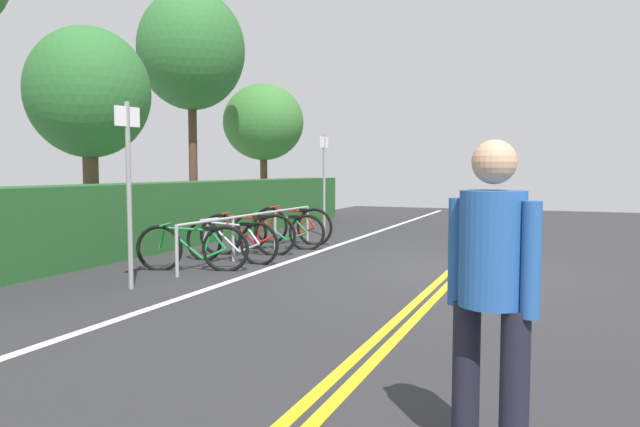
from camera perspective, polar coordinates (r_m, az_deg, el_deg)
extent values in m
cube|color=#2B2B2D|center=(8.87, 13.09, -5.56)|extent=(28.32, 12.72, 0.05)
cube|color=gold|center=(8.85, 13.61, -5.41)|extent=(25.48, 0.10, 0.00)
cube|color=gold|center=(8.88, 12.58, -5.37)|extent=(25.48, 0.10, 0.00)
cube|color=white|center=(9.62, -2.57, -4.53)|extent=(25.48, 0.12, 0.00)
cylinder|color=#9EA0A5|center=(8.30, -13.74, -3.60)|extent=(0.05, 0.05, 0.71)
cylinder|color=#9EA0A5|center=(9.55, -8.43, -2.51)|extent=(0.05, 0.05, 0.71)
cylinder|color=#9EA0A5|center=(10.86, -4.39, -1.67)|extent=(0.05, 0.05, 0.71)
cylinder|color=#9EA0A5|center=(12.21, -1.23, -1.00)|extent=(0.05, 0.05, 0.71)
cylinder|color=#9EA0A5|center=(10.16, -6.30, -0.08)|extent=(4.51, 0.04, 0.04)
torus|color=black|center=(8.93, -15.31, -3.30)|extent=(0.27, 0.68, 0.70)
torus|color=black|center=(8.66, -9.15, -3.43)|extent=(0.27, 0.68, 0.70)
cylinder|color=#198C38|center=(8.80, -13.06, -2.83)|extent=(0.21, 0.55, 0.48)
cylinder|color=#198C38|center=(8.76, -12.68, -1.49)|extent=(0.25, 0.65, 0.07)
cylinder|color=#198C38|center=(8.71, -10.95, -2.98)|extent=(0.09, 0.17, 0.43)
cylinder|color=#198C38|center=(8.71, -10.25, -3.88)|extent=(0.15, 0.35, 0.18)
cylinder|color=#198C38|center=(8.66, -9.86, -2.53)|extent=(0.11, 0.24, 0.29)
cylinder|color=#198C38|center=(8.89, -15.03, -2.33)|extent=(0.08, 0.14, 0.32)
cube|color=black|center=(8.67, -10.57, -1.42)|extent=(0.14, 0.22, 0.05)
cylinder|color=#198C38|center=(8.86, -14.76, -1.04)|extent=(0.45, 0.17, 0.03)
torus|color=black|center=(9.76, -11.19, -2.60)|extent=(0.09, 0.70, 0.70)
torus|color=black|center=(9.19, -5.94, -2.96)|extent=(0.09, 0.70, 0.70)
cylinder|color=silver|center=(9.53, -9.30, -2.25)|extent=(0.07, 0.60, 0.48)
cylinder|color=silver|center=(9.47, -8.98, -1.02)|extent=(0.07, 0.71, 0.07)
cylinder|color=silver|center=(9.33, -7.51, -2.47)|extent=(0.04, 0.17, 0.43)
cylinder|color=silver|center=(9.29, -6.90, -3.34)|extent=(0.06, 0.38, 0.18)
cylinder|color=silver|center=(9.23, -6.55, -2.08)|extent=(0.05, 0.26, 0.30)
cylinder|color=silver|center=(9.71, -10.96, -1.72)|extent=(0.04, 0.14, 0.32)
cube|color=black|center=(9.27, -7.17, -1.03)|extent=(0.09, 0.20, 0.05)
cylinder|color=silver|center=(9.67, -10.73, -0.55)|extent=(0.46, 0.05, 0.03)
torus|color=black|center=(10.36, -9.61, -2.05)|extent=(0.27, 0.73, 0.74)
torus|color=black|center=(10.15, -4.41, -2.13)|extent=(0.27, 0.73, 0.74)
cylinder|color=red|center=(10.26, -7.69, -1.60)|extent=(0.19, 0.54, 0.51)
cylinder|color=red|center=(10.23, -7.36, -0.36)|extent=(0.22, 0.63, 0.07)
cylinder|color=red|center=(10.20, -5.91, -1.72)|extent=(0.08, 0.16, 0.46)
cylinder|color=red|center=(10.19, -5.33, -2.55)|extent=(0.13, 0.34, 0.19)
cylinder|color=red|center=(10.16, -4.99, -1.30)|extent=(0.10, 0.24, 0.31)
cylinder|color=red|center=(10.33, -9.36, -1.15)|extent=(0.07, 0.13, 0.34)
cube|color=black|center=(10.16, -5.58, -0.30)|extent=(0.13, 0.21, 0.05)
cylinder|color=red|center=(10.30, -9.12, 0.03)|extent=(0.45, 0.16, 0.03)
torus|color=black|center=(11.04, -6.88, -1.79)|extent=(0.24, 0.67, 0.68)
torus|color=black|center=(10.84, -1.29, -1.88)|extent=(0.24, 0.67, 0.68)
cylinder|color=#198C38|center=(10.95, -4.81, -1.42)|extent=(0.20, 0.61, 0.47)
cylinder|color=#198C38|center=(10.92, -4.45, -0.36)|extent=(0.23, 0.72, 0.07)
cylinder|color=#198C38|center=(10.88, -2.90, -1.53)|extent=(0.08, 0.18, 0.42)
cylinder|color=#198C38|center=(10.88, -2.28, -2.23)|extent=(0.14, 0.39, 0.17)
cylinder|color=#198C38|center=(10.84, -1.91, -1.17)|extent=(0.11, 0.27, 0.29)
cylinder|color=#198C38|center=(11.02, -6.61, -1.03)|extent=(0.07, 0.15, 0.31)
cube|color=black|center=(10.85, -2.54, -0.30)|extent=(0.13, 0.21, 0.05)
cylinder|color=#198C38|center=(10.99, -6.34, 0.00)|extent=(0.45, 0.15, 0.03)
torus|color=black|center=(11.92, -4.82, -1.17)|extent=(0.07, 0.75, 0.75)
torus|color=black|center=(11.54, -0.54, -1.33)|extent=(0.07, 0.75, 0.75)
cylinder|color=red|center=(11.76, -3.25, -0.80)|extent=(0.05, 0.55, 0.51)
cylinder|color=red|center=(11.72, -2.97, 0.29)|extent=(0.05, 0.65, 0.07)
cylinder|color=red|center=(11.63, -1.79, -0.94)|extent=(0.04, 0.16, 0.46)
cylinder|color=red|center=(11.61, -1.31, -1.69)|extent=(0.04, 0.35, 0.19)
cylinder|color=red|center=(11.56, -1.02, -0.58)|extent=(0.04, 0.24, 0.32)
cylinder|color=red|center=(11.89, -4.61, -0.38)|extent=(0.04, 0.13, 0.34)
cube|color=black|center=(11.59, -1.51, 0.31)|extent=(0.08, 0.20, 0.05)
cylinder|color=red|center=(11.85, -4.41, 0.65)|extent=(0.46, 0.04, 0.03)
cylinder|color=#1E1E2D|center=(3.09, 18.34, -16.15)|extent=(0.14, 0.14, 0.80)
cylinder|color=#1E1E2D|center=(3.22, 13.98, -15.25)|extent=(0.14, 0.14, 0.80)
cylinder|color=#2659A5|center=(2.99, 16.38, -3.28)|extent=(0.32, 0.32, 0.57)
sphere|color=tan|center=(2.97, 16.55, 4.82)|extent=(0.22, 0.22, 0.22)
cylinder|color=#2659A5|center=(2.90, 19.80, -4.27)|extent=(0.09, 0.09, 0.55)
cylinder|color=#2659A5|center=(3.10, 13.15, -3.61)|extent=(0.09, 0.09, 0.55)
cylinder|color=gray|center=(7.55, -18.04, 1.60)|extent=(0.06, 0.06, 2.29)
cube|color=white|center=(7.57, -18.21, 8.93)|extent=(0.36, 0.09, 0.24)
cylinder|color=gray|center=(13.07, 0.40, 2.76)|extent=(0.06, 0.06, 2.26)
cube|color=white|center=(13.08, 0.40, 6.93)|extent=(0.36, 0.05, 0.24)
cube|color=#235626|center=(12.57, -11.70, 0.26)|extent=(13.51, 1.02, 1.23)
cylinder|color=brown|center=(11.85, -21.29, 1.25)|extent=(0.28, 0.28, 1.82)
ellipsoid|color=#2D6B30|center=(11.93, -21.55, 10.87)|extent=(2.26, 2.26, 2.41)
cylinder|color=#473323|center=(15.09, -12.20, 4.47)|extent=(0.21, 0.21, 3.11)
ellipsoid|color=#2D6B30|center=(15.37, -12.37, 15.24)|extent=(2.63, 2.63, 2.93)
cylinder|color=brown|center=(17.32, -5.47, 2.45)|extent=(0.21, 0.21, 1.87)
ellipsoid|color=#387533|center=(17.37, -5.51, 8.82)|extent=(2.34, 2.34, 2.21)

